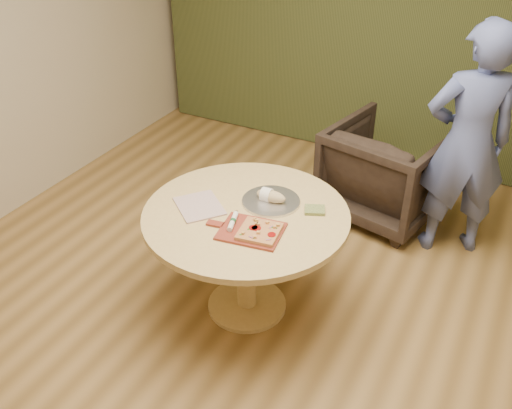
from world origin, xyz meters
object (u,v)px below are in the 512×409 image
object	(u,v)px
bread_roll	(270,196)
person_standing	(467,144)
pedestal_table	(246,232)
cutlery_roll	(233,221)
flatbread_pizza	(260,231)
armchair	(387,167)
serving_tray	(271,201)
pizza_paddle	(249,231)

from	to	relation	value
bread_roll	person_standing	world-z (taller)	person_standing
pedestal_table	cutlery_roll	world-z (taller)	cutlery_roll
flatbread_pizza	person_standing	world-z (taller)	person_standing
cutlery_roll	armchair	distance (m)	1.76
serving_tray	armchair	xyz separation A→B (m)	(0.37, 1.34, -0.33)
flatbread_pizza	armchair	xyz separation A→B (m)	(0.27, 1.68, -0.35)
pedestal_table	bread_roll	bearing A→B (deg)	67.01
pizza_paddle	bread_roll	xyz separation A→B (m)	(-0.04, 0.34, 0.04)
pedestal_table	serving_tray	world-z (taller)	serving_tray
pizza_paddle	serving_tray	distance (m)	0.34
pedestal_table	armchair	size ratio (longest dim) A/B	1.45
bread_roll	pizza_paddle	bearing A→B (deg)	-83.29
pizza_paddle	cutlery_roll	size ratio (longest dim) A/B	2.37
pedestal_table	person_standing	size ratio (longest dim) A/B	0.72
pizza_paddle	cutlery_roll	bearing A→B (deg)	165.74
pizza_paddle	person_standing	bearing A→B (deg)	50.07
flatbread_pizza	person_standing	xyz separation A→B (m)	(0.85, 1.48, 0.08)
flatbread_pizza	bread_roll	xyz separation A→B (m)	(-0.11, 0.34, 0.02)
serving_tray	armchair	bearing A→B (deg)	74.54
person_standing	armchair	bearing A→B (deg)	-46.91
pizza_paddle	flatbread_pizza	size ratio (longest dim) A/B	1.86
pizza_paddle	flatbread_pizza	xyz separation A→B (m)	(0.07, -0.00, 0.02)
pizza_paddle	serving_tray	world-z (taller)	serving_tray
serving_tray	person_standing	distance (m)	1.48
bread_roll	armchair	size ratio (longest dim) A/B	0.23
pizza_paddle	serving_tray	size ratio (longest dim) A/B	1.30
flatbread_pizza	bread_roll	world-z (taller)	bread_roll
flatbread_pizza	serving_tray	world-z (taller)	flatbread_pizza
pizza_paddle	person_standing	world-z (taller)	person_standing
cutlery_roll	person_standing	world-z (taller)	person_standing
pedestal_table	flatbread_pizza	bearing A→B (deg)	-43.45
pizza_paddle	armchair	world-z (taller)	armchair
cutlery_roll	armchair	size ratio (longest dim) A/B	0.23
pedestal_table	bread_roll	xyz separation A→B (m)	(0.07, 0.17, 0.18)
bread_roll	person_standing	xyz separation A→B (m)	(0.95, 1.14, 0.07)
cutlery_roll	pizza_paddle	bearing A→B (deg)	-22.86
pedestal_table	flatbread_pizza	xyz separation A→B (m)	(0.18, -0.17, 0.17)
armchair	pizza_paddle	bearing A→B (deg)	90.97
pedestal_table	pizza_paddle	distance (m)	0.25
serving_tray	bread_roll	size ratio (longest dim) A/B	1.84
cutlery_roll	bread_roll	xyz separation A→B (m)	(0.07, 0.33, 0.01)
armchair	person_standing	world-z (taller)	person_standing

